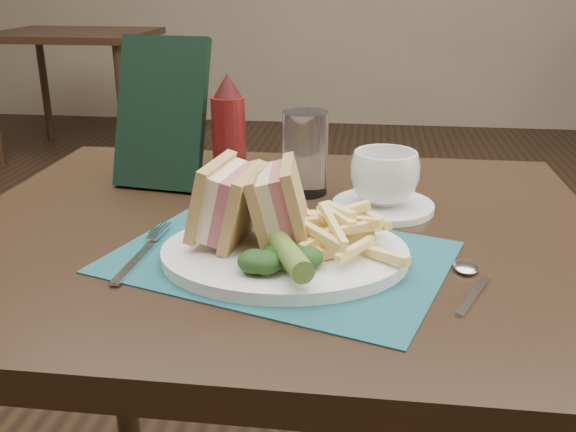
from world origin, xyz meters
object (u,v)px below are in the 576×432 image
(ketchup_bottle, at_px, (229,134))
(check_presenter, at_px, (161,113))
(sandwich_half_a, at_px, (211,200))
(coffee_cup, at_px, (385,178))
(table_bg_left, at_px, (80,94))
(sandwich_half_b, at_px, (261,203))
(placemat, at_px, (280,257))
(plate, at_px, (285,254))
(saucer, at_px, (383,206))
(drinking_glass, at_px, (305,153))

(ketchup_bottle, height_order, check_presenter, check_presenter)
(sandwich_half_a, bearing_deg, coffee_cup, 48.72)
(table_bg_left, distance_m, sandwich_half_b, 3.47)
(coffee_cup, height_order, check_presenter, check_presenter)
(table_bg_left, bearing_deg, check_presenter, -62.52)
(placemat, relative_size, check_presenter, 1.62)
(plate, xyz_separation_m, sandwich_half_a, (-0.09, 0.02, 0.06))
(table_bg_left, xyz_separation_m, saucer, (1.79, -2.84, 0.38))
(sandwich_half_b, height_order, coffee_cup, sandwich_half_b)
(saucer, bearing_deg, coffee_cup, 0.00)
(saucer, bearing_deg, table_bg_left, 122.26)
(sandwich_half_a, xyz_separation_m, drinking_glass, (0.09, 0.24, -0.00))
(check_presenter, bearing_deg, plate, -41.13)
(placemat, height_order, plate, plate)
(plate, distance_m, saucer, 0.23)
(placemat, xyz_separation_m, drinking_glass, (0.00, 0.25, 0.06))
(ketchup_bottle, bearing_deg, coffee_cup, -13.96)
(placemat, xyz_separation_m, coffee_cup, (0.13, 0.19, 0.05))
(coffee_cup, relative_size, drinking_glass, 0.77)
(saucer, relative_size, coffee_cup, 1.50)
(saucer, distance_m, ketchup_bottle, 0.27)
(sandwich_half_a, xyz_separation_m, coffee_cup, (0.21, 0.18, -0.02))
(table_bg_left, distance_m, check_presenter, 3.15)
(sandwich_half_a, xyz_separation_m, sandwich_half_b, (0.06, -0.00, -0.00))
(placemat, distance_m, saucer, 0.23)
(placemat, distance_m, drinking_glass, 0.26)
(plate, xyz_separation_m, ketchup_bottle, (-0.12, 0.26, 0.08))
(sandwich_half_a, bearing_deg, saucer, 48.72)
(sandwich_half_b, distance_m, drinking_glass, 0.25)
(coffee_cup, relative_size, check_presenter, 0.41)
(drinking_glass, xyz_separation_m, check_presenter, (-0.23, 0.02, 0.05))
(sandwich_half_b, bearing_deg, check_presenter, 122.95)
(ketchup_bottle, bearing_deg, saucer, -13.96)
(plate, relative_size, coffee_cup, 3.00)
(drinking_glass, bearing_deg, placemat, -90.97)
(sandwich_half_b, relative_size, check_presenter, 0.42)
(check_presenter, bearing_deg, coffee_cup, -4.11)
(sandwich_half_b, height_order, saucer, sandwich_half_b)
(ketchup_bottle, bearing_deg, plate, -64.59)
(table_bg_left, xyz_separation_m, coffee_cup, (1.79, -2.84, 0.42))
(placemat, height_order, ketchup_bottle, ketchup_bottle)
(sandwich_half_b, relative_size, saucer, 0.67)
(plate, distance_m, coffee_cup, 0.23)
(table_bg_left, relative_size, saucer, 6.00)
(sandwich_half_a, relative_size, check_presenter, 0.42)
(table_bg_left, bearing_deg, drinking_glass, -59.00)
(sandwich_half_a, xyz_separation_m, ketchup_bottle, (-0.03, 0.24, 0.02))
(drinking_glass, bearing_deg, sandwich_half_a, -110.37)
(sandwich_half_a, distance_m, sandwich_half_b, 0.06)
(plate, bearing_deg, sandwich_half_b, 147.49)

